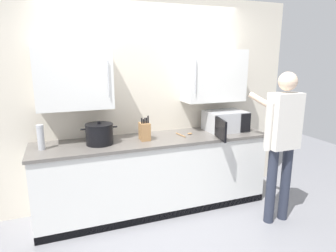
# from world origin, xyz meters

# --- Properties ---
(ground_plane) EXTENTS (9.11, 9.11, 0.00)m
(ground_plane) POSITION_xyz_m (0.00, 0.00, 0.00)
(ground_plane) COLOR gray
(back_wall_tiled) EXTENTS (4.06, 0.44, 2.60)m
(back_wall_tiled) POSITION_xyz_m (0.00, 0.95, 1.38)
(back_wall_tiled) COLOR beige
(back_wall_tiled) RESTS_ON ground_plane
(counter_unit) EXTENTS (2.82, 0.67, 0.91)m
(counter_unit) POSITION_xyz_m (0.00, 0.63, 0.45)
(counter_unit) COLOR white
(counter_unit) RESTS_ON ground_plane
(microwave_oven) EXTENTS (0.59, 0.75, 0.26)m
(microwave_oven) POSITION_xyz_m (0.96, 0.66, 1.04)
(microwave_oven) COLOR #B7BABF
(microwave_oven) RESTS_ON counter_unit
(stock_pot) EXTENTS (0.40, 0.30, 0.26)m
(stock_pot) POSITION_xyz_m (-0.65, 0.62, 1.03)
(stock_pot) COLOR black
(stock_pot) RESTS_ON counter_unit
(knife_block) EXTENTS (0.11, 0.15, 0.29)m
(knife_block) POSITION_xyz_m (-0.13, 0.60, 1.02)
(knife_block) COLOR #A37547
(knife_block) RESTS_ON counter_unit
(wooden_spoon) EXTENTS (0.19, 0.21, 0.02)m
(wooden_spoon) POSITION_xyz_m (0.41, 0.65, 0.92)
(wooden_spoon) COLOR #A37547
(wooden_spoon) RESTS_ON counter_unit
(thermos_flask) EXTENTS (0.07, 0.07, 0.27)m
(thermos_flask) POSITION_xyz_m (-1.25, 0.63, 1.05)
(thermos_flask) COLOR #B7BABF
(thermos_flask) RESTS_ON counter_unit
(person_figure) EXTENTS (0.44, 0.57, 1.71)m
(person_figure) POSITION_xyz_m (1.22, -0.13, 1.03)
(person_figure) COLOR #282D3D
(person_figure) RESTS_ON ground_plane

